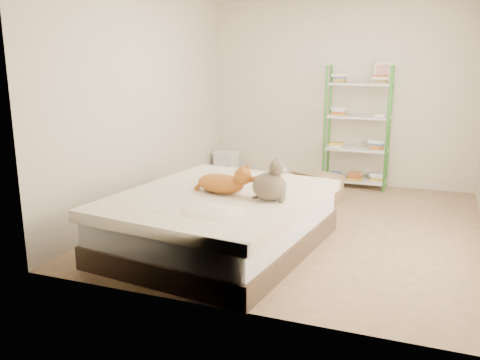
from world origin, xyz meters
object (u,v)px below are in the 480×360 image
at_px(bed, 219,221).
at_px(white_bin, 226,164).
at_px(orange_cat, 221,181).
at_px(shelf_unit, 357,132).
at_px(grey_cat, 269,180).
at_px(cardboard_box, 318,188).

bearing_deg(bed, white_bin, 118.33).
height_order(orange_cat, white_bin, orange_cat).
height_order(bed, orange_cat, orange_cat).
distance_m(orange_cat, white_bin, 3.00).
xyz_separation_m(bed, shelf_unit, (0.88, 2.85, 0.52)).
height_order(grey_cat, shelf_unit, shelf_unit).
height_order(cardboard_box, white_bin, cardboard_box).
relative_size(orange_cat, grey_cat, 1.51).
relative_size(orange_cat, cardboard_box, 0.91).
xyz_separation_m(grey_cat, cardboard_box, (0.03, 2.02, -0.56)).
bearing_deg(cardboard_box, shelf_unit, 93.48).
relative_size(bed, grey_cat, 6.15).
distance_m(bed, cardboard_box, 2.04).
relative_size(bed, cardboard_box, 3.69).
bearing_deg(cardboard_box, bed, -81.43).
bearing_deg(cardboard_box, orange_cat, -81.57).
xyz_separation_m(grey_cat, white_bin, (-1.59, 2.86, -0.54)).
bearing_deg(white_bin, orange_cat, -68.74).
xyz_separation_m(bed, white_bin, (-1.07, 2.80, -0.08)).
distance_m(grey_cat, shelf_unit, 2.94).
bearing_deg(white_bin, bed, -69.03).
bearing_deg(orange_cat, grey_cat, -1.01).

